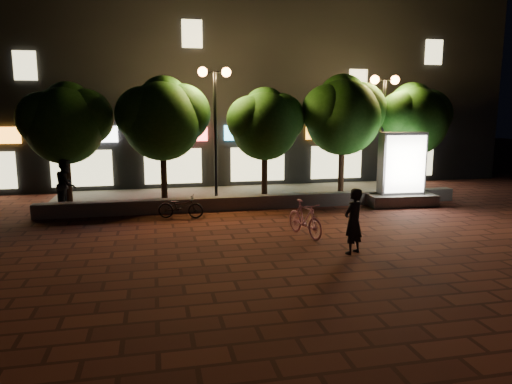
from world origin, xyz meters
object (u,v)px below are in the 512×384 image
object	(u,v)px
street_lamp_left	(215,100)
pedestrian	(66,185)
tree_far_left	(66,120)
tree_mid	(266,121)
tree_right	(344,112)
tree_far_right	(414,117)
scooter_parked	(181,206)
tree_left	(163,116)
rider	(353,221)
scooter_pink	(305,219)
street_lamp_right	(384,104)
ad_kiosk	(401,176)

from	to	relation	value
street_lamp_left	pedestrian	distance (m)	6.24
tree_far_left	tree_mid	distance (m)	7.50
tree_far_left	tree_right	distance (m)	10.81
tree_mid	tree_right	distance (m)	3.32
tree_far_right	scooter_parked	xyz separation A→B (m)	(-10.07, -2.46, -2.96)
tree_right	scooter_parked	distance (m)	7.95
pedestrian	tree_right	bearing A→B (deg)	-80.19
tree_left	rider	distance (m)	9.12
pedestrian	tree_mid	bearing A→B (deg)	-78.55
pedestrian	street_lamp_left	bearing A→B (deg)	-79.27
tree_right	pedestrian	xyz separation A→B (m)	(-10.81, -0.71, -2.53)
tree_far_right	street_lamp_left	distance (m)	8.58
scooter_pink	pedestrian	world-z (taller)	pedestrian
scooter_parked	pedestrian	size ratio (longest dim) A/B	0.82
tree_right	street_lamp_right	distance (m)	1.70
tree_left	street_lamp_right	size ratio (longest dim) A/B	0.98
tree_far_right	pedestrian	size ratio (longest dim) A/B	2.50
scooter_pink	scooter_parked	size ratio (longest dim) A/B	1.12
tree_far_left	tree_left	distance (m)	3.51
tree_far_right	street_lamp_left	bearing A→B (deg)	-178.24
tree_mid	scooter_parked	size ratio (longest dim) A/B	2.88
pedestrian	tree_far_left	bearing A→B (deg)	5.30
tree_right	tree_left	bearing A→B (deg)	-180.00
tree_right	scooter_parked	size ratio (longest dim) A/B	3.24
tree_left	ad_kiosk	bearing A→B (deg)	-12.38
tree_far_right	rider	bearing A→B (deg)	-128.50
tree_mid	rider	bearing A→B (deg)	-85.70
tree_far_left	tree_left	bearing A→B (deg)	0.00
ad_kiosk	tree_far_right	bearing A→B (deg)	51.67
rider	pedestrian	world-z (taller)	pedestrian
street_lamp_right	pedestrian	xyz separation A→B (m)	(-12.46, -0.45, -2.86)
tree_right	rider	world-z (taller)	tree_right
rider	tree_left	bearing A→B (deg)	-90.00
tree_right	ad_kiosk	xyz separation A→B (m)	(1.65, -1.96, -2.42)
street_lamp_left	tree_left	bearing A→B (deg)	172.30
tree_mid	street_lamp_right	size ratio (longest dim) A/B	0.90
tree_left	street_lamp_left	size ratio (longest dim) A/B	0.94
scooter_pink	rider	world-z (taller)	rider
street_lamp_right	ad_kiosk	distance (m)	3.23
street_lamp_right	pedestrian	distance (m)	12.79
tree_mid	scooter_parked	distance (m)	5.16
scooter_parked	pedestrian	world-z (taller)	pedestrian
street_lamp_left	scooter_pink	world-z (taller)	street_lamp_left
street_lamp_left	tree_right	bearing A→B (deg)	2.81
street_lamp_right	ad_kiosk	xyz separation A→B (m)	(0.00, -1.70, -2.75)
tree_far_right	rider	distance (m)	9.87
tree_right	tree_far_right	distance (m)	3.20
ad_kiosk	street_lamp_right	bearing A→B (deg)	90.06
tree_left	street_lamp_right	world-z (taller)	street_lamp_right
tree_far_left	scooter_pink	world-z (taller)	tree_far_left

